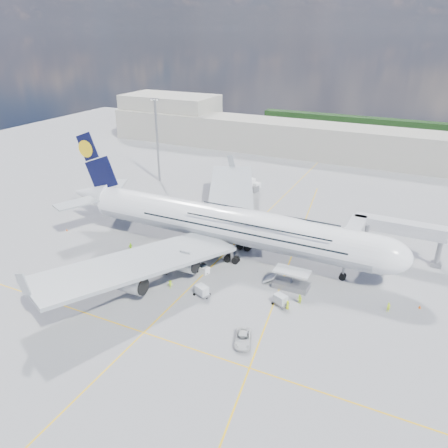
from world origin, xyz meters
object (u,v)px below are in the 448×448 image
at_px(dolly_nose_near, 202,290).
at_px(cone_wing_right_outer, 120,281).
at_px(light_mast, 157,139).
at_px(jet_bridge, 381,230).
at_px(baggage_tug, 203,269).
at_px(dolly_row_a, 148,253).
at_px(dolly_row_b, 162,270).
at_px(cone_wing_left_outer, 223,197).
at_px(cone_wing_left_inner, 187,229).
at_px(crew_loader, 300,300).
at_px(cone_wing_right_inner, 172,261).
at_px(crew_nose, 388,307).
at_px(crew_van, 288,305).
at_px(cargo_loader, 290,282).
at_px(dolly_back, 106,273).
at_px(catering_truck_inner, 226,202).
at_px(cone_nose, 420,307).
at_px(service_van, 243,339).
at_px(airliner, 227,224).
at_px(catering_truck_outer, 249,184).
at_px(cone_tail, 67,230).
at_px(crew_wing, 131,247).
at_px(crew_tug, 170,284).
at_px(dolly_row_c, 138,275).
at_px(dolly_nose_far, 280,300).

relative_size(dolly_nose_near, cone_wing_right_outer, 5.59).
bearing_deg(light_mast, jet_bridge, -19.02).
xyz_separation_m(light_mast, baggage_tug, (39.50, -44.31, -12.43)).
bearing_deg(dolly_row_a, dolly_row_b, -38.33).
relative_size(baggage_tug, cone_wing_left_outer, 5.92).
height_order(dolly_row_b, cone_wing_left_inner, cone_wing_left_inner).
relative_size(crew_loader, cone_wing_right_inner, 3.13).
bearing_deg(crew_nose, crew_van, 172.77).
bearing_deg(cone_wing_right_inner, cargo_loader, 3.24).
height_order(cone_wing_right_inner, cone_wing_right_outer, cone_wing_right_outer).
distance_m(dolly_back, crew_nose, 52.68).
bearing_deg(crew_nose, dolly_nose_near, 166.73).
height_order(light_mast, catering_truck_inner, light_mast).
bearing_deg(cone_nose, service_van, -137.90).
relative_size(catering_truck_inner, crew_nose, 4.32).
height_order(airliner, crew_loader, airliner).
relative_size(service_van, cone_nose, 8.59).
distance_m(crew_loader, cone_wing_right_outer, 33.77).
bearing_deg(light_mast, cargo_loader, -36.54).
distance_m(dolly_row_a, catering_truck_outer, 48.29).
bearing_deg(cone_tail, crew_wing, -4.93).
bearing_deg(crew_nose, service_van, -166.77).
relative_size(jet_bridge, cone_wing_left_inner, 37.15).
bearing_deg(service_van, catering_truck_outer, 92.82).
bearing_deg(dolly_row_b, airliner, 63.23).
xyz_separation_m(airliner, crew_tug, (-3.41, -17.08, -6.06)).
distance_m(cone_nose, cone_wing_right_outer, 54.28).
distance_m(crew_nose, crew_loader, 14.94).
height_order(crew_van, cone_nose, crew_van).
relative_size(airliner, dolly_nose_near, 22.53).
relative_size(dolly_row_a, dolly_row_c, 1.08).
height_order(dolly_back, cone_tail, cone_tail).
xyz_separation_m(service_van, cone_wing_right_inner, (-23.37, 16.81, -0.43)).
bearing_deg(dolly_back, cone_wing_left_outer, 60.48).
relative_size(light_mast, cone_wing_right_outer, 40.56).
relative_size(airliner, crew_loader, 42.45).
relative_size(crew_van, cone_wing_right_outer, 2.58).
height_order(airliner, light_mast, light_mast).
bearing_deg(catering_truck_inner, baggage_tug, -76.19).
bearing_deg(airliner, baggage_tug, -94.68).
distance_m(dolly_row_b, crew_nose, 42.49).
distance_m(light_mast, cone_tail, 43.41).
xyz_separation_m(dolly_back, cone_wing_right_inner, (9.02, 9.69, -0.03)).
height_order(cone_nose, cone_wing_left_inner, cone_nose).
relative_size(catering_truck_inner, cone_nose, 12.68).
bearing_deg(dolly_back, catering_truck_inner, 53.58).
xyz_separation_m(light_mast, dolly_nose_near, (43.29, -51.66, -12.14)).
bearing_deg(dolly_nose_near, dolly_nose_far, 36.17).
bearing_deg(dolly_nose_far, dolly_row_b, -156.67).
distance_m(dolly_row_c, cone_wing_left_outer, 46.20).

